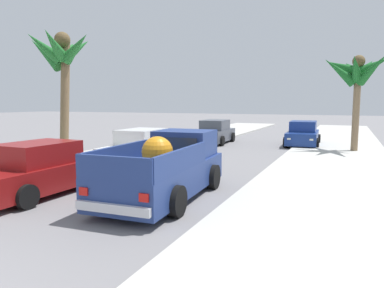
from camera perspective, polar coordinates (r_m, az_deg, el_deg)
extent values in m
cube|color=beige|center=(17.03, -14.06, -2.35)|extent=(4.86, 60.00, 0.12)
cube|color=beige|center=(13.51, 21.70, -4.96)|extent=(4.86, 60.00, 0.12)
cube|color=silver|center=(16.42, -11.22, -2.64)|extent=(0.16, 60.00, 0.10)
cube|color=silver|center=(13.59, 17.34, -4.77)|extent=(0.16, 60.00, 0.10)
cube|color=navy|center=(9.97, -4.56, -5.37)|extent=(2.21, 5.20, 0.80)
cube|color=navy|center=(11.29, -1.15, 0.18)|extent=(1.80, 1.60, 0.80)
cube|color=#283342|center=(10.59, -2.67, -0.15)|extent=(1.38, 0.14, 0.44)
cube|color=#283342|center=(11.99, 0.19, 0.66)|extent=(1.46, 0.14, 0.48)
cube|color=navy|center=(9.54, -11.76, -1.89)|extent=(0.29, 3.30, 0.56)
cube|color=navy|center=(8.71, -1.57, -2.57)|extent=(0.29, 3.30, 0.56)
cube|color=navy|center=(7.68, -12.58, -3.98)|extent=(1.88, 0.21, 0.56)
cube|color=silver|center=(7.81, -12.79, -10.16)|extent=(1.83, 0.22, 0.20)
cylinder|color=black|center=(11.78, -5.71, -4.60)|extent=(0.30, 0.77, 0.76)
cylinder|color=black|center=(11.07, 3.46, -5.31)|extent=(0.30, 0.77, 0.76)
cylinder|color=black|center=(9.31, -13.79, -7.81)|extent=(0.30, 0.77, 0.76)
cylinder|color=black|center=(8.39, -2.52, -9.23)|extent=(0.30, 0.77, 0.76)
cube|color=red|center=(8.18, -17.15, -7.34)|extent=(0.22, 0.05, 0.18)
cube|color=red|center=(7.38, -7.80, -8.63)|extent=(0.22, 0.05, 0.18)
sphere|color=orange|center=(9.18, -5.63, -1.29)|extent=(0.82, 0.82, 0.82)
cube|color=maroon|center=(11.36, -23.12, -4.73)|extent=(1.84, 4.23, 0.72)
cube|color=maroon|center=(11.19, -23.66, -1.39)|extent=(1.56, 2.13, 0.64)
cube|color=#283342|center=(11.85, -20.15, -0.92)|extent=(1.37, 0.11, 0.52)
cube|color=#283342|center=(10.58, -27.59, -2.14)|extent=(1.34, 0.11, 0.50)
cylinder|color=black|center=(12.92, -21.48, -4.30)|extent=(0.23, 0.64, 0.64)
cylinder|color=black|center=(11.70, -15.34, -5.19)|extent=(0.23, 0.64, 0.64)
cylinder|color=black|center=(9.91, -25.17, -7.74)|extent=(0.23, 0.64, 0.64)
cube|color=white|center=(13.24, -18.15, -2.65)|extent=(0.20, 0.04, 0.10)
cube|color=white|center=(12.44, -13.98, -3.10)|extent=(0.20, 0.04, 0.10)
cube|color=#474C56|center=(23.43, 3.65, 1.44)|extent=(1.96, 4.28, 0.72)
cube|color=#474C56|center=(23.47, 3.73, 3.12)|extent=(1.62, 2.17, 0.64)
cube|color=#283342|center=(22.55, 2.99, 2.92)|extent=(1.37, 0.14, 0.52)
cube|color=#283342|center=(24.40, 4.41, 3.20)|extent=(1.34, 0.14, 0.50)
cylinder|color=black|center=(21.95, 4.87, 0.51)|extent=(0.25, 0.65, 0.64)
cylinder|color=black|center=(22.52, 0.46, 0.69)|extent=(0.25, 0.65, 0.64)
cylinder|color=black|center=(24.45, 6.58, 1.12)|extent=(0.25, 0.65, 0.64)
cylinder|color=black|center=(24.96, 2.56, 1.28)|extent=(0.25, 0.65, 0.64)
cube|color=red|center=(25.27, 6.46, 2.04)|extent=(0.20, 0.05, 0.12)
cube|color=white|center=(21.24, 3.52, 1.09)|extent=(0.20, 0.05, 0.10)
cube|color=red|center=(25.62, 3.71, 2.14)|extent=(0.20, 0.05, 0.12)
cube|color=white|center=(21.64, 0.41, 1.21)|extent=(0.20, 0.05, 0.10)
cube|color=navy|center=(23.06, 17.49, 1.06)|extent=(1.92, 4.27, 0.72)
cube|color=navy|center=(23.11, 17.57, 2.76)|extent=(1.60, 2.16, 0.64)
cube|color=#283342|center=(22.14, 17.39, 2.56)|extent=(1.37, 0.13, 0.52)
cube|color=#283342|center=(24.07, 17.73, 2.85)|extent=(1.34, 0.13, 0.50)
cylinder|color=black|center=(21.74, 19.59, 0.08)|extent=(0.25, 0.65, 0.64)
cylinder|color=black|center=(21.87, 14.87, 0.29)|extent=(0.25, 0.65, 0.64)
cylinder|color=black|center=(24.33, 19.82, 0.74)|extent=(0.25, 0.65, 0.64)
cylinder|color=black|center=(24.45, 15.59, 0.92)|extent=(0.25, 0.65, 0.64)
cube|color=red|center=(25.12, 19.29, 1.68)|extent=(0.20, 0.05, 0.12)
cube|color=white|center=(20.92, 18.76, 0.66)|extent=(0.20, 0.05, 0.10)
cube|color=red|center=(25.20, 16.41, 1.80)|extent=(0.20, 0.05, 0.12)
cube|color=white|center=(21.01, 15.41, 0.80)|extent=(0.20, 0.05, 0.10)
cube|color=silver|center=(15.45, -8.32, -1.35)|extent=(1.84, 4.23, 0.72)
cube|color=silver|center=(15.46, -8.18, 1.20)|extent=(1.56, 2.13, 0.64)
cube|color=#283342|center=(14.64, -10.12, 0.78)|extent=(1.37, 0.11, 0.52)
cube|color=#283342|center=(16.30, -6.43, 1.43)|extent=(1.34, 0.11, 0.50)
cylinder|color=black|center=(13.93, -7.88, -3.12)|extent=(0.23, 0.64, 0.64)
cylinder|color=black|center=(14.91, -13.87, -2.60)|extent=(0.23, 0.64, 0.64)
cylinder|color=black|center=(16.19, -3.20, -1.69)|extent=(0.23, 0.64, 0.64)
cylinder|color=black|center=(17.05, -8.66, -1.33)|extent=(0.23, 0.64, 0.64)
cube|color=red|center=(16.99, -2.83, -0.19)|extent=(0.20, 0.04, 0.12)
cube|color=white|center=(13.35, -10.72, -2.35)|extent=(0.20, 0.04, 0.10)
cube|color=red|center=(17.57, -6.56, 0.00)|extent=(0.20, 0.04, 0.12)
cube|color=white|center=(14.06, -14.92, -2.00)|extent=(0.20, 0.04, 0.10)
cylinder|color=brown|center=(17.36, -19.89, 6.55)|extent=(0.39, 0.82, 5.52)
cone|color=#23702D|center=(16.92, -18.28, 14.63)|extent=(1.71, 0.70, 1.45)
cone|color=#23702D|center=(17.87, -18.07, 14.44)|extent=(1.04, 1.60, 1.30)
cone|color=#23702D|center=(18.36, -19.32, 14.20)|extent=(1.27, 1.86, 1.32)
cone|color=#23702D|center=(18.16, -22.68, 13.41)|extent=(1.93, 0.68, 1.72)
cone|color=#23702D|center=(17.31, -22.86, 14.29)|extent=(1.29, 1.70, 1.42)
cone|color=#23702D|center=(16.67, -21.45, 14.83)|extent=(1.24, 1.99, 1.38)
sphere|color=brown|center=(17.59, -20.26, 15.55)|extent=(0.70, 0.70, 0.70)
cylinder|color=#846B4C|center=(20.74, 25.05, 5.36)|extent=(0.35, 0.47, 4.85)
cone|color=#196023|center=(20.81, 27.44, 11.32)|extent=(1.61, 0.65, 1.15)
cone|color=#196023|center=(21.45, 26.34, 11.09)|extent=(1.28, 1.60, 1.22)
cone|color=#196023|center=(21.74, 24.41, 11.16)|extent=(1.21, 2.11, 1.22)
cone|color=#196023|center=(21.08, 23.02, 11.47)|extent=(1.92, 1.06, 1.16)
cone|color=#196023|center=(20.46, 22.74, 10.83)|extent=(1.95, 1.18, 1.65)
cone|color=#196023|center=(19.95, 25.00, 11.13)|extent=(0.82, 1.81, 1.47)
cone|color=#196023|center=(19.96, 27.23, 10.82)|extent=(1.70, 2.05, 1.63)
sphere|color=brown|center=(20.85, 25.39, 12.03)|extent=(0.64, 0.64, 0.64)
ellipsoid|color=#387538|center=(14.98, -27.11, -2.22)|extent=(1.80, 2.80, 1.10)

